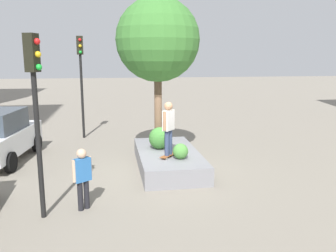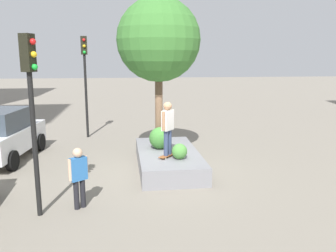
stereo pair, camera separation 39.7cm
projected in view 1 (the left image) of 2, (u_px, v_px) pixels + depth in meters
name	position (u px, v px, depth m)	size (l,w,h in m)	color
ground_plane	(164.00, 170.00, 11.92)	(120.00, 120.00, 0.00)	gray
planter_ledge	(168.00, 159.00, 12.23)	(4.35, 2.08, 0.59)	gray
plaza_tree	(158.00, 40.00, 12.27)	(3.00, 3.00, 5.36)	brown
boxwood_shrub	(160.00, 138.00, 12.42)	(0.79, 0.79, 0.79)	#3D7A33
hedge_clump	(180.00, 151.00, 11.19)	(0.51, 0.51, 0.51)	#4C8C3D
skateboard	(168.00, 155.00, 11.42)	(0.75, 0.68, 0.07)	brown
skateboarder	(168.00, 125.00, 11.23)	(0.49, 0.45, 1.76)	navy
traffic_light_corner	(81.00, 70.00, 16.26)	(0.36, 0.32, 4.84)	black
traffic_light_median	(35.00, 95.00, 7.85)	(0.35, 0.37, 4.35)	black
passerby_with_bag	(82.00, 175.00, 8.68)	(0.40, 0.46, 1.60)	black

